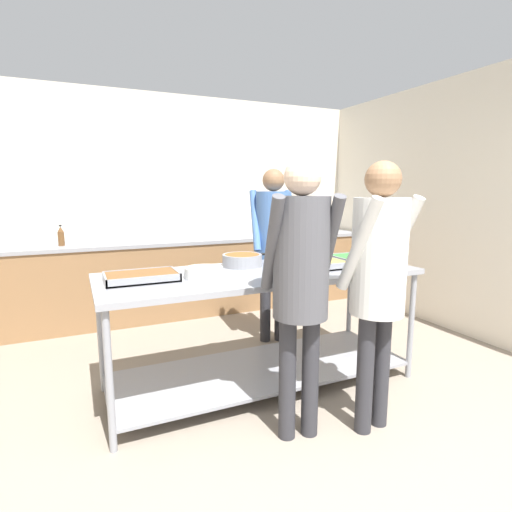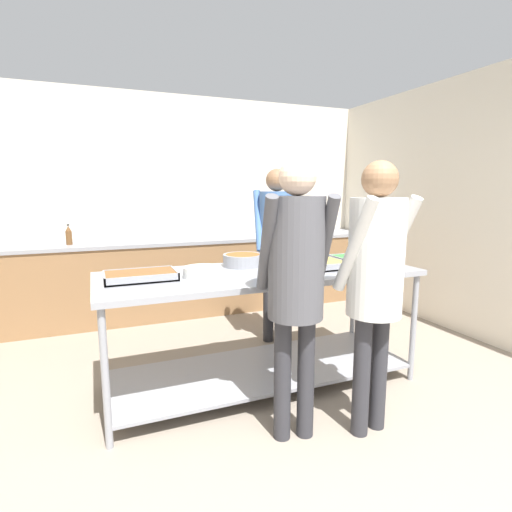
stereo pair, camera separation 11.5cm
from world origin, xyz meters
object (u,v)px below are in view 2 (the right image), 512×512
at_px(serving_tray_roast, 141,276).
at_px(serving_tray_vegetables, 358,259).
at_px(guest_serving_right, 375,269).
at_px(water_bottle, 69,235).
at_px(serving_tray_greens, 315,265).
at_px(sauce_pan, 243,260).
at_px(guest_serving_left, 296,270).
at_px(cook_behind_counter, 276,236).
at_px(plate_stack, 203,272).

bearing_deg(serving_tray_roast, serving_tray_vegetables, -0.62).
relative_size(guest_serving_right, water_bottle, 7.53).
bearing_deg(serving_tray_greens, serving_tray_vegetables, 9.93).
bearing_deg(serving_tray_greens, sauce_pan, 148.97).
xyz_separation_m(sauce_pan, guest_serving_right, (0.44, -1.06, 0.09)).
xyz_separation_m(serving_tray_roast, guest_serving_left, (0.79, -0.75, 0.12)).
height_order(sauce_pan, water_bottle, water_bottle).
xyz_separation_m(guest_serving_right, water_bottle, (-1.77, 2.82, -0.02)).
relative_size(guest_serving_left, guest_serving_right, 1.01).
height_order(guest_serving_left, cook_behind_counter, cook_behind_counter).
xyz_separation_m(serving_tray_roast, guest_serving_right, (1.25, -0.87, 0.11)).
xyz_separation_m(sauce_pan, guest_serving_left, (-0.03, -0.94, 0.10)).
relative_size(plate_stack, water_bottle, 1.25).
bearing_deg(sauce_pan, serving_tray_greens, -31.03).
height_order(serving_tray_vegetables, cook_behind_counter, cook_behind_counter).
relative_size(serving_tray_greens, guest_serving_right, 0.28).
bearing_deg(serving_tray_vegetables, guest_serving_right, -121.18).
xyz_separation_m(guest_serving_left, cook_behind_counter, (0.57, 1.48, 0.01)).
bearing_deg(water_bottle, serving_tray_greens, -48.36).
xyz_separation_m(plate_stack, cook_behind_counter, (0.95, 0.81, 0.12)).
xyz_separation_m(sauce_pan, serving_tray_greens, (0.49, -0.29, -0.03)).
relative_size(serving_tray_vegetables, guest_serving_left, 0.24).
distance_m(serving_tray_vegetables, cook_behind_counter, 0.86).
relative_size(serving_tray_roast, serving_tray_vegetables, 1.18).
bearing_deg(cook_behind_counter, guest_serving_left, -111.08).
distance_m(serving_tray_roast, sauce_pan, 0.84).
height_order(serving_tray_greens, guest_serving_left, guest_serving_left).
distance_m(guest_serving_left, guest_serving_right, 0.48).
bearing_deg(guest_serving_right, serving_tray_greens, 86.23).
relative_size(plate_stack, guest_serving_left, 0.17).
xyz_separation_m(plate_stack, sauce_pan, (0.40, 0.27, 0.02)).
height_order(sauce_pan, cook_behind_counter, cook_behind_counter).
relative_size(guest_serving_left, cook_behind_counter, 0.99).
height_order(serving_tray_roast, water_bottle, water_bottle).
bearing_deg(plate_stack, serving_tray_roast, 168.94).
bearing_deg(serving_tray_vegetables, plate_stack, -177.42).
bearing_deg(serving_tray_greens, plate_stack, 178.70).
height_order(serving_tray_vegetables, guest_serving_right, guest_serving_right).
height_order(serving_tray_vegetables, guest_serving_left, guest_serving_left).
xyz_separation_m(guest_serving_left, water_bottle, (-1.31, 2.70, -0.03)).
bearing_deg(sauce_pan, plate_stack, -145.64).
height_order(sauce_pan, serving_tray_vegetables, sauce_pan).
height_order(serving_tray_roast, sauce_pan, sauce_pan).
bearing_deg(guest_serving_left, plate_stack, 119.35).
relative_size(sauce_pan, water_bottle, 2.06).
bearing_deg(serving_tray_vegetables, serving_tray_roast, 179.38).
height_order(sauce_pan, guest_serving_left, guest_serving_left).
bearing_deg(serving_tray_vegetables, guest_serving_left, -143.30).
xyz_separation_m(serving_tray_vegetables, guest_serving_right, (-0.51, -0.85, 0.11)).
distance_m(guest_serving_right, water_bottle, 3.33).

